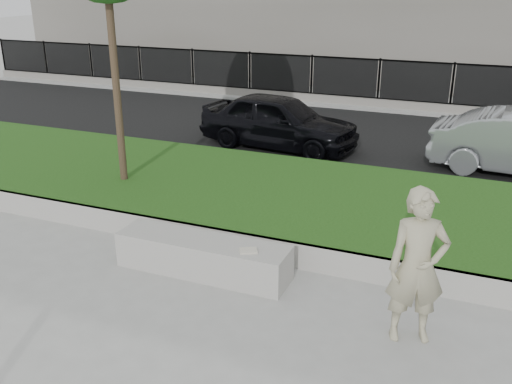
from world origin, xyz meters
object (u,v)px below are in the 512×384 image
at_px(man, 417,267).
at_px(car_dark, 279,121).
at_px(book, 248,251).
at_px(stone_bench, 203,256).

xyz_separation_m(man, car_dark, (-4.17, 6.76, -0.23)).
bearing_deg(car_dark, man, -141.46).
bearing_deg(book, car_dark, 78.24).
bearing_deg(stone_bench, book, -7.10).
relative_size(book, car_dark, 0.06).
distance_m(man, book, 2.30).
xyz_separation_m(book, car_dark, (-1.93, 6.38, 0.17)).
relative_size(stone_bench, man, 1.35).
bearing_deg(man, book, 149.84).
xyz_separation_m(stone_bench, book, (0.75, -0.09, 0.27)).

